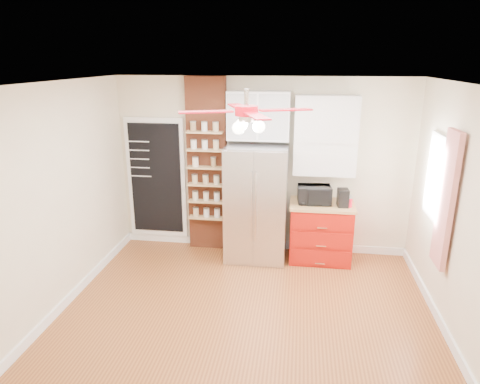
# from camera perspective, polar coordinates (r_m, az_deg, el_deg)

# --- Properties ---
(floor) EXTENTS (4.50, 4.50, 0.00)m
(floor) POSITION_cam_1_polar(r_m,az_deg,el_deg) (5.31, 0.74, -16.26)
(floor) COLOR brown
(floor) RESTS_ON ground
(ceiling) EXTENTS (4.50, 4.50, 0.00)m
(ceiling) POSITION_cam_1_polar(r_m,az_deg,el_deg) (4.43, 0.88, 14.25)
(ceiling) COLOR white
(ceiling) RESTS_ON wall_back
(wall_back) EXTENTS (4.50, 0.02, 2.70)m
(wall_back) POSITION_cam_1_polar(r_m,az_deg,el_deg) (6.60, 3.01, 3.42)
(wall_back) COLOR beige
(wall_back) RESTS_ON floor
(wall_front) EXTENTS (4.50, 0.02, 2.70)m
(wall_front) POSITION_cam_1_polar(r_m,az_deg,el_deg) (2.92, -4.36, -15.72)
(wall_front) COLOR beige
(wall_front) RESTS_ON floor
(wall_left) EXTENTS (0.02, 4.00, 2.70)m
(wall_left) POSITION_cam_1_polar(r_m,az_deg,el_deg) (5.44, -23.41, -1.10)
(wall_left) COLOR beige
(wall_left) RESTS_ON floor
(wall_right) EXTENTS (0.02, 4.00, 2.70)m
(wall_right) POSITION_cam_1_polar(r_m,az_deg,el_deg) (4.96, 27.57, -3.38)
(wall_right) COLOR beige
(wall_right) RESTS_ON floor
(chalkboard) EXTENTS (0.95, 0.05, 1.95)m
(chalkboard) POSITION_cam_1_polar(r_m,az_deg,el_deg) (6.98, -11.09, 1.77)
(chalkboard) COLOR white
(chalkboard) RESTS_ON wall_back
(brick_pillar) EXTENTS (0.60, 0.16, 2.70)m
(brick_pillar) POSITION_cam_1_polar(r_m,az_deg,el_deg) (6.65, -4.38, 3.50)
(brick_pillar) COLOR brown
(brick_pillar) RESTS_ON floor
(fridge) EXTENTS (0.90, 0.70, 1.75)m
(fridge) POSITION_cam_1_polar(r_m,az_deg,el_deg) (6.39, 2.19, -1.49)
(fridge) COLOR silver
(fridge) RESTS_ON floor
(upper_glass_cabinet) EXTENTS (0.90, 0.35, 0.70)m
(upper_glass_cabinet) POSITION_cam_1_polar(r_m,az_deg,el_deg) (6.29, 2.52, 10.15)
(upper_glass_cabinet) COLOR white
(upper_glass_cabinet) RESTS_ON wall_back
(red_cabinet) EXTENTS (0.94, 0.64, 0.90)m
(red_cabinet) POSITION_cam_1_polar(r_m,az_deg,el_deg) (6.57, 10.68, -5.21)
(red_cabinet) COLOR #A01209
(red_cabinet) RESTS_ON floor
(upper_shelf_unit) EXTENTS (0.90, 0.30, 1.15)m
(upper_shelf_unit) POSITION_cam_1_polar(r_m,az_deg,el_deg) (6.34, 11.34, 7.36)
(upper_shelf_unit) COLOR white
(upper_shelf_unit) RESTS_ON wall_back
(window) EXTENTS (0.04, 0.75, 1.05)m
(window) POSITION_cam_1_polar(r_m,az_deg,el_deg) (5.72, 24.83, 1.66)
(window) COLOR white
(window) RESTS_ON wall_right
(curtain) EXTENTS (0.06, 0.40, 1.55)m
(curtain) POSITION_cam_1_polar(r_m,az_deg,el_deg) (5.22, 25.80, -0.99)
(curtain) COLOR red
(curtain) RESTS_ON wall_right
(ceiling_fan) EXTENTS (1.40, 1.40, 0.44)m
(ceiling_fan) POSITION_cam_1_polar(r_m,az_deg,el_deg) (4.45, 0.87, 10.70)
(ceiling_fan) COLOR silver
(ceiling_fan) RESTS_ON ceiling
(toaster_oven) EXTENTS (0.50, 0.36, 0.26)m
(toaster_oven) POSITION_cam_1_polar(r_m,az_deg,el_deg) (6.36, 9.87, -0.36)
(toaster_oven) COLOR black
(toaster_oven) RESTS_ON red_cabinet
(coffee_maker) EXTENTS (0.16, 0.21, 0.26)m
(coffee_maker) POSITION_cam_1_polar(r_m,az_deg,el_deg) (6.31, 13.55, -0.75)
(coffee_maker) COLOR black
(coffee_maker) RESTS_ON red_cabinet
(canister_left) EXTENTS (0.13, 0.13, 0.13)m
(canister_left) POSITION_cam_1_polar(r_m,az_deg,el_deg) (6.33, 14.28, -1.34)
(canister_left) COLOR red
(canister_left) RESTS_ON red_cabinet
(canister_right) EXTENTS (0.13, 0.13, 0.13)m
(canister_right) POSITION_cam_1_polar(r_m,az_deg,el_deg) (6.44, 14.16, -1.04)
(canister_right) COLOR #B80A12
(canister_right) RESTS_ON red_cabinet
(pantry_jar_oats) EXTENTS (0.12, 0.12, 0.14)m
(pantry_jar_oats) POSITION_cam_1_polar(r_m,az_deg,el_deg) (6.51, -5.97, 3.97)
(pantry_jar_oats) COLOR beige
(pantry_jar_oats) RESTS_ON brick_pillar
(pantry_jar_beans) EXTENTS (0.10, 0.10, 0.14)m
(pantry_jar_beans) POSITION_cam_1_polar(r_m,az_deg,el_deg) (6.49, -3.56, 3.98)
(pantry_jar_beans) COLOR brown
(pantry_jar_beans) RESTS_ON brick_pillar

